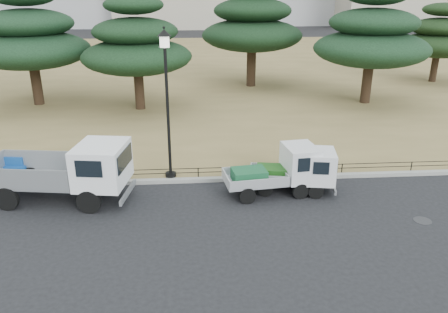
{
  "coord_description": "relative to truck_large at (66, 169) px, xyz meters",
  "views": [
    {
      "loc": [
        -1.19,
        -13.66,
        7.29
      ],
      "look_at": [
        0.0,
        2.0,
        1.3
      ],
      "focal_mm": 35.0,
      "sensor_mm": 36.0,
      "label": 1
    }
  ],
  "objects": [
    {
      "name": "curb",
      "position": [
        5.78,
        1.27,
        -1.15
      ],
      "size": [
        120.0,
        0.25,
        0.16
      ],
      "primitive_type": "cube",
      "color": "gray",
      "rests_on": "ground"
    },
    {
      "name": "tarp_pile",
      "position": [
        -2.62,
        1.7,
        -0.62
      ],
      "size": [
        1.87,
        1.48,
        1.14
      ],
      "rotation": [
        0.0,
        0.0,
        -0.14
      ],
      "color": "#144DA2",
      "rests_on": "lawn"
    },
    {
      "name": "truck_kei_front",
      "position": [
        7.79,
        0.05,
        -0.32
      ],
      "size": [
        3.61,
        1.89,
        1.83
      ],
      "rotation": [
        0.0,
        0.0,
        0.13
      ],
      "color": "black",
      "rests_on": "ground"
    },
    {
      "name": "pine_center_right",
      "position": [
        9.36,
        19.37,
        3.66
      ],
      "size": [
        7.7,
        7.7,
        8.17
      ],
      "color": "black",
      "rests_on": "lawn"
    },
    {
      "name": "pipe_fence",
      "position": [
        5.78,
        1.42,
        -0.79
      ],
      "size": [
        38.0,
        0.04,
        0.4
      ],
      "color": "black",
      "rests_on": "lawn"
    },
    {
      "name": "truck_large",
      "position": [
        0.0,
        0.0,
        0.0
      ],
      "size": [
        5.29,
        2.7,
        2.21
      ],
      "rotation": [
        0.0,
        0.0,
        -0.15
      ],
      "color": "black",
      "rests_on": "ground"
    },
    {
      "name": "truck_kei_rear",
      "position": [
        8.62,
        0.13,
        -0.39
      ],
      "size": [
        3.36,
        1.87,
        1.66
      ],
      "rotation": [
        0.0,
        0.0,
        -0.18
      ],
      "color": "black",
      "rests_on": "ground"
    },
    {
      "name": "manhole",
      "position": [
        12.28,
        -2.53,
        -1.22
      ],
      "size": [
        0.6,
        0.6,
        0.01
      ],
      "primitive_type": "cylinder",
      "color": "#2D2D30",
      "rests_on": "ground"
    },
    {
      "name": "pine_center_left",
      "position": [
        1.3,
        12.74,
        2.92
      ],
      "size": [
        6.8,
        6.8,
        6.92
      ],
      "color": "black",
      "rests_on": "lawn"
    },
    {
      "name": "pine_east_far",
      "position": [
        24.73,
        19.95,
        2.53
      ],
      "size": [
        6.22,
        6.22,
        6.25
      ],
      "color": "black",
      "rests_on": "lawn"
    },
    {
      "name": "pine_east_near",
      "position": [
        16.35,
        13.28,
        3.25
      ],
      "size": [
        7.42,
        7.42,
        7.5
      ],
      "color": "black",
      "rests_on": "lawn"
    },
    {
      "name": "ground",
      "position": [
        5.78,
        -1.33,
        -1.23
      ],
      "size": [
        220.0,
        220.0,
        0.0
      ],
      "primitive_type": "plane",
      "color": "black"
    },
    {
      "name": "lawn",
      "position": [
        5.78,
        29.27,
        -1.15
      ],
      "size": [
        120.0,
        56.0,
        0.15
      ],
      "primitive_type": "cube",
      "color": "olive",
      "rests_on": "ground"
    },
    {
      "name": "street_lamp",
      "position": [
        3.66,
        1.57,
        2.86
      ],
      "size": [
        0.52,
        0.52,
        5.83
      ],
      "color": "black",
      "rests_on": "lawn"
    },
    {
      "name": "pine_west_near",
      "position": [
        -5.59,
        14.48,
        3.23
      ],
      "size": [
        7.47,
        7.47,
        7.46
      ],
      "color": "black",
      "rests_on": "lawn"
    }
  ]
}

